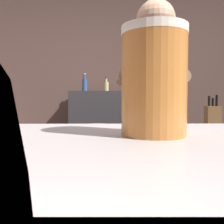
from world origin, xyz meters
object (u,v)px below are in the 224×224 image
Objects in this scene: bartender at (155,126)px; knife_block at (213,119)px; bottle_hot_sauce at (131,86)px; bottle_soy at (106,86)px; bottle_vinegar at (85,84)px; pint_glass_far at (156,82)px; chefs_knife at (182,133)px; bottle_olive_oil at (131,84)px; mixing_bowl at (96,129)px.

knife_block is (0.50, 0.39, 0.01)m from bartender.
bottle_soy is at bearing -178.69° from bottle_hot_sauce.
bottle_hot_sauce is at bearing -2.59° from bartender.
bottle_vinegar reaches higher than bottle_hot_sauce.
knife_block is 1.59× the size of bottle_soy.
bottle_soy is (-0.09, 2.94, 0.13)m from pint_glass_far.
pint_glass_far reaches higher than knife_block.
knife_block is at bearing -71.93° from bottle_hot_sauce.
bottle_vinegar is at bearing -175.50° from bottle_hot_sauce.
chefs_knife is 1.42m from bottle_olive_oil.
chefs_knife is at bearing 72.24° from pint_glass_far.
bottle_soy is at bearing 119.14° from knife_block.
bartender is 1.87m from bottle_soy.
bottle_olive_oil is at bearing 109.68° from knife_block.
bartender is 0.64m from knife_block.
bottle_vinegar reaches higher than bottle_olive_oil.
bartender is 5.99× the size of knife_block.
bottle_olive_oil is at bearing 85.50° from pint_glass_far.
bartender is 7.88× the size of mixing_bowl.
bottle_hot_sauce is 1.01× the size of bottle_soy.
bottle_olive_oil is 0.09m from bottle_hot_sauce.
bottle_soy reaches higher than pint_glass_far.
bottle_soy is (-0.79, 1.43, 0.31)m from knife_block.
bottle_soy is (-0.58, 1.41, 0.41)m from chefs_knife.
bottle_vinegar is 1.03× the size of bottle_olive_oil.
bartender reaches higher than bottle_olive_oil.
bottle_hot_sauce is (0.60, 0.05, -0.02)m from bottle_vinegar.
bottle_vinegar reaches higher than chefs_knife.
knife_block is at bearing 10.89° from chefs_knife.
bottle_vinegar is at bearing 16.13° from bartender.
bartender is 7.43× the size of bottle_vinegar.
bartender is 7.05× the size of chefs_knife.
bottle_olive_oil is at bearing -2.20° from bartender.
mixing_bowl is 1.20× the size of bottle_soy.
bottle_soy is at bearing 91.73° from pint_glass_far.
bottle_olive_oil reaches higher than pint_glass_far.
bottle_vinegar is at bearing 135.40° from chefs_knife.
chefs_knife is at bearing -67.83° from bottle_soy.
knife_block is 1.32× the size of mixing_bowl.
bottle_soy is (-0.31, 0.08, -0.02)m from bottle_olive_oil.
bottle_vinegar reaches higher than knife_block.
pint_glass_far is 2.92m from bottle_vinegar.
bottle_olive_oil is at bearing 114.81° from chefs_knife.
bottle_soy is at bearing 8.27° from bottle_vinegar.
chefs_knife is (0.64, -0.05, -0.03)m from mixing_bowl.
bottle_hot_sauce is (-0.47, 1.43, 0.31)m from knife_block.
bottle_vinegar is at bearing 97.13° from pint_glass_far.
knife_block is 2.08× the size of pint_glass_far.
chefs_knife is (0.28, 0.40, -0.09)m from bartender.
pint_glass_far is 2.96m from bottle_hot_sauce.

